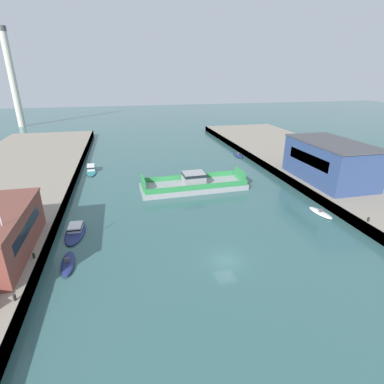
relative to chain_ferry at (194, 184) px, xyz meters
The scene contains 14 objects.
ground_plane 25.45m from the chain_ferry, 94.11° to the right, with size 400.00×400.00×0.00m, color #335B5B.
quay_right 34.65m from the chain_ferry, ahead, with size 28.00×140.00×1.72m.
chain_ferry is the anchor object (origin of this frame).
moored_boat_near_left 25.25m from the chain_ferry, 147.57° to the right, with size 3.01×7.82×1.13m.
moored_boat_near_right 24.30m from the chain_ferry, 41.53° to the right, with size 2.34×5.28×0.91m.
moored_boat_mid_left 27.38m from the chain_ferry, 141.25° to the left, with size 2.97×8.51×1.55m.
moored_boat_mid_right 29.43m from the chain_ferry, 50.99° to the left, with size 1.97×6.18×0.97m.
moored_boat_far_left 30.47m from the chain_ferry, 134.10° to the right, with size 1.84×5.58×1.02m.
warehouse_shed 27.71m from the chain_ferry, 11.16° to the right, with size 10.21×18.68×7.93m.
flagpole 35.94m from the chain_ferry, 137.97° to the right, with size 0.20×0.20×8.20m.
bollard_left_fore 38.39m from the chain_ferry, 130.10° to the right, with size 0.32×0.32×0.71m.
bollard_left_mid 33.14m from the chain_ferry, 138.27° to the right, with size 0.32×0.32×0.71m.
bollard_right_mid 31.22m from the chain_ferry, 47.51° to the right, with size 0.32×0.32×0.71m.
smokestack_distant_a 110.78m from the chain_ferry, 121.31° to the left, with size 3.09×3.09×39.77m.
Camera 1 is at (-11.46, -30.27, 22.13)m, focal length 28.02 mm.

